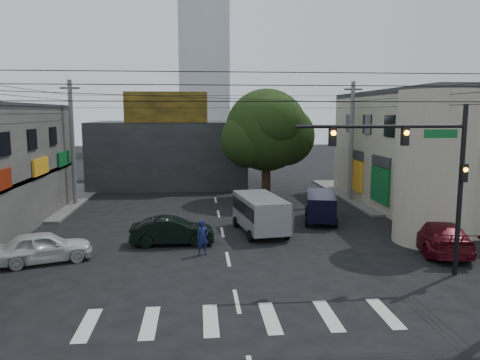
{
  "coord_description": "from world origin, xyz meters",
  "views": [
    {
      "loc": [
        -1.35,
        -19.24,
        6.86
      ],
      "look_at": [
        0.75,
        4.0,
        3.48
      ],
      "focal_mm": 35.0,
      "sensor_mm": 36.0,
      "label": 1
    }
  ],
  "objects": [
    {
      "name": "ground",
      "position": [
        0.0,
        0.0,
        0.0
      ],
      "size": [
        160.0,
        160.0,
        0.0
      ],
      "primitive_type": "plane",
      "color": "black",
      "rests_on": "ground"
    },
    {
      "name": "sidewalk_far_right",
      "position": [
        18.0,
        18.0,
        0.07
      ],
      "size": [
        16.0,
        16.0,
        0.15
      ],
      "primitive_type": "cube",
      "color": "#514F4C",
      "rests_on": "ground"
    },
    {
      "name": "building_right",
      "position": [
        18.0,
        13.0,
        4.0
      ],
      "size": [
        14.0,
        18.0,
        8.0
      ],
      "primitive_type": "cube",
      "color": "gray",
      "rests_on": "ground"
    },
    {
      "name": "corner_column",
      "position": [
        11.0,
        4.0,
        4.0
      ],
      "size": [
        4.0,
        4.0,
        8.0
      ],
      "primitive_type": "cylinder",
      "color": "gray",
      "rests_on": "ground"
    },
    {
      "name": "building_far",
      "position": [
        -4.0,
        26.0,
        3.0
      ],
      "size": [
        14.0,
        10.0,
        6.0
      ],
      "primitive_type": "cube",
      "color": "#232326",
      "rests_on": "ground"
    },
    {
      "name": "billboard",
      "position": [
        -4.0,
        21.1,
        7.3
      ],
      "size": [
        7.0,
        0.3,
        2.6
      ],
      "primitive_type": "cube",
      "color": "olive",
      "rests_on": "building_far"
    },
    {
      "name": "tower_distant",
      "position": [
        0.0,
        70.0,
        22.0
      ],
      "size": [
        9.0,
        9.0,
        44.0
      ],
      "primitive_type": "cube",
      "color": "silver",
      "rests_on": "ground"
    },
    {
      "name": "street_tree",
      "position": [
        4.0,
        17.0,
        5.47
      ],
      "size": [
        6.4,
        6.4,
        8.7
      ],
      "color": "black",
      "rests_on": "ground"
    },
    {
      "name": "traffic_gantry",
      "position": [
        7.82,
        -1.0,
        4.83
      ],
      "size": [
        7.1,
        0.35,
        7.2
      ],
      "color": "black",
      "rests_on": "ground"
    },
    {
      "name": "utility_pole_far_left",
      "position": [
        -10.5,
        16.0,
        4.6
      ],
      "size": [
        0.32,
        0.32,
        9.2
      ],
      "primitive_type": "cylinder",
      "color": "#59595B",
      "rests_on": "ground"
    },
    {
      "name": "utility_pole_far_right",
      "position": [
        10.5,
        16.0,
        4.6
      ],
      "size": [
        0.32,
        0.32,
        9.2
      ],
      "primitive_type": "cylinder",
      "color": "#59595B",
      "rests_on": "ground"
    },
    {
      "name": "dark_sedan",
      "position": [
        -2.73,
        4.78,
        0.71
      ],
      "size": [
        1.6,
        4.36,
        1.43
      ],
      "primitive_type": "imported",
      "rotation": [
        0.0,
        0.0,
        1.58
      ],
      "color": "black",
      "rests_on": "ground"
    },
    {
      "name": "white_compact",
      "position": [
        -8.49,
        2.33,
        0.73
      ],
      "size": [
        4.4,
        5.34,
        1.45
      ],
      "primitive_type": "imported",
      "rotation": [
        0.0,
        0.0,
        1.91
      ],
      "color": "silver",
      "rests_on": "ground"
    },
    {
      "name": "maroon_sedan",
      "position": [
        10.5,
        2.39,
        0.78
      ],
      "size": [
        3.96,
        6.1,
        1.56
      ],
      "primitive_type": "imported",
      "rotation": [
        0.0,
        0.0,
        2.97
      ],
      "color": "#500B15",
      "rests_on": "ground"
    },
    {
      "name": "silver_minivan",
      "position": [
        2.15,
        6.72,
        1.06
      ],
      "size": [
        5.55,
        3.55,
        2.12
      ],
      "primitive_type": null,
      "rotation": [
        0.0,
        0.0,
        1.72
      ],
      "color": "gray",
      "rests_on": "ground"
    },
    {
      "name": "navy_van",
      "position": [
        6.34,
        9.15,
        0.89
      ],
      "size": [
        5.22,
        3.67,
        1.79
      ],
      "primitive_type": null,
      "rotation": [
        0.0,
        0.0,
        1.34
      ],
      "color": "black",
      "rests_on": "ground"
    },
    {
      "name": "traffic_officer",
      "position": [
        -1.17,
        2.75,
        0.87
      ],
      "size": [
        0.95,
        0.9,
        1.74
      ],
      "primitive_type": "imported",
      "rotation": [
        0.0,
        0.0,
        0.44
      ],
      "color": "#141C49",
      "rests_on": "ground"
    }
  ]
}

